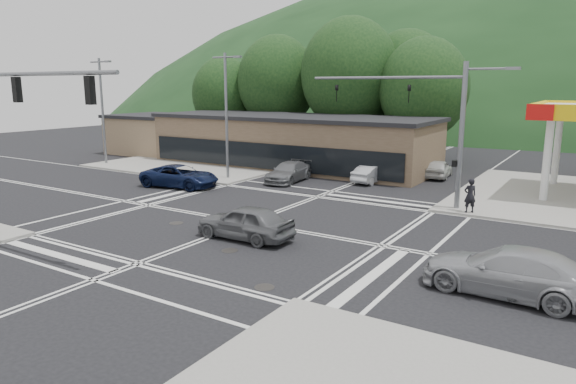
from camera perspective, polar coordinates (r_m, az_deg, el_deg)
The scene contains 21 objects.
ground at distance 25.91m, azimuth -4.45°, elevation -3.41°, with size 120.00×120.00×0.00m, color black.
sidewalk_nw at distance 46.58m, azimuth -8.32°, elevation 3.39°, with size 16.00×16.00×0.15m, color gray.
commercial_row at distance 43.84m, azimuth 0.35°, elevation 5.53°, with size 24.00×8.00×4.00m, color brown.
commercial_nw at distance 53.98m, azimuth -14.33°, elevation 6.13°, with size 8.00×7.00×3.60m, color #846B4F.
hill_north at distance 111.26m, azimuth 24.56°, elevation 7.24°, with size 252.00×126.00×140.00m, color #183618.
tree_n_a at distance 52.71m, azimuth -1.22°, elevation 12.17°, with size 8.00×8.00×11.75m.
tree_n_b at distance 48.78m, azimuth 6.86°, elevation 12.89°, with size 9.00×9.00×12.98m.
tree_n_c at distance 46.20m, azimuth 14.83°, elevation 11.05°, with size 7.60×7.60×10.87m.
tree_n_d at distance 55.46m, azimuth -7.07°, elevation 10.73°, with size 6.80×6.80×9.76m.
tree_n_e at distance 50.95m, azimuth 12.98°, elevation 11.90°, with size 8.40×8.40×11.98m.
streetlight_nw at distance 37.33m, azimuth -6.80°, elevation 9.05°, with size 2.50×0.25×9.00m.
streetlight_w at distance 46.99m, azimuth -19.90°, elevation 8.99°, with size 2.50×0.25×9.00m.
signal_mast_ne at distance 29.40m, azimuth 16.43°, elevation 7.99°, with size 11.65×0.30×8.00m.
signal_mast_sw at distance 24.47m, azimuth -28.98°, elevation 6.44°, with size 9.14×0.28×8.00m.
car_blue_west at distance 35.47m, azimuth -11.93°, elevation 1.74°, with size 2.48×5.37×1.49m, color #0B1534.
car_grey_center at distance 23.05m, azimuth -4.78°, elevation -3.34°, with size 1.83×4.56×1.55m, color #5B5C5F.
car_silver_east at distance 18.47m, azimuth 23.30°, elevation -8.09°, with size 2.25×5.53×1.60m, color #9C9EA3.
car_queue_a at distance 36.84m, azimuth 9.41°, elevation 2.03°, with size 1.34×3.86×1.27m, color #ACAFB4.
car_queue_b at distance 39.83m, azimuth 16.39°, elevation 2.50°, with size 1.61×4.00×1.36m, color #BBBCB7.
car_northbound at distance 36.69m, azimuth 0.08°, elevation 2.25°, with size 1.96×4.82×1.40m, color slate.
pedestrian at distance 28.74m, azimuth 19.57°, elevation -0.37°, with size 0.67×0.44×1.83m, color black.
Camera 1 is at (14.96, -20.04, 6.77)m, focal length 32.00 mm.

